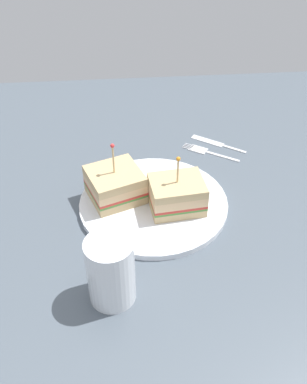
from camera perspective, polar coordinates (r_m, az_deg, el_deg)
name	(u,v)px	position (r cm, az deg, el deg)	size (l,w,h in cm)	color
ground_plane	(154,210)	(76.15, 0.00, -2.35)	(101.84, 101.84, 2.00)	#4C5660
plate	(154,203)	(75.14, 0.00, -1.49)	(25.33, 25.33, 1.05)	white
sandwich_half_front	(177,195)	(72.02, 3.04, -0.35)	(9.42, 7.83, 10.21)	tan
sandwich_half_back	(115,185)	(74.33, -5.01, 0.97)	(10.86, 10.67, 10.82)	tan
drink_glass	(111,273)	(59.09, -5.55, -10.41)	(6.45, 6.45, 10.27)	silver
fork	(204,151)	(89.07, 6.65, 5.34)	(10.71, 7.54, 0.35)	silver
knife	(216,143)	(91.82, 8.08, 6.34)	(10.38, 7.86, 0.35)	silver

